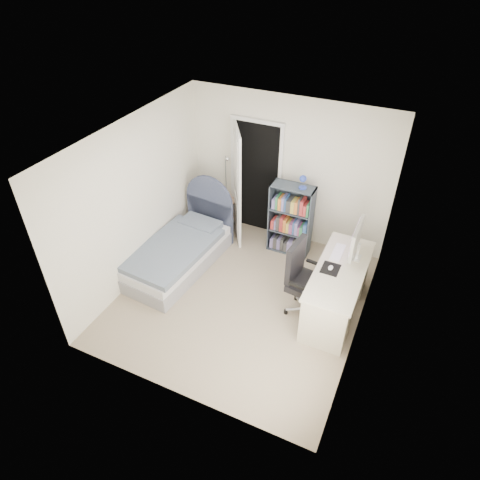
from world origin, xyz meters
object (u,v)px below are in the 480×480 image
at_px(bed, 181,251).
at_px(bookcase, 291,223).
at_px(nightstand, 222,206).
at_px(desk, 338,288).
at_px(office_chair, 303,277).
at_px(floor_lamp, 227,198).

bearing_deg(bed, bookcase, 36.64).
bearing_deg(nightstand, desk, -27.11).
distance_m(bookcase, office_chair, 1.42).
height_order(bed, desk, desk).
height_order(bed, nightstand, bed).
height_order(bookcase, desk, bookcase).
bearing_deg(floor_lamp, nightstand, -130.83).
bearing_deg(floor_lamp, bed, -97.14).
xyz_separation_m(bookcase, office_chair, (0.62, -1.27, 0.07)).
relative_size(bed, bookcase, 1.37).
xyz_separation_m(floor_lamp, office_chair, (1.92, -1.53, 0.07)).
relative_size(bookcase, desk, 0.92).
distance_m(floor_lamp, bookcase, 1.33).
height_order(bed, bookcase, bookcase).
bearing_deg(bookcase, office_chair, -63.92).
bearing_deg(office_chair, bed, 175.16).
bearing_deg(floor_lamp, bookcase, -11.21).
bearing_deg(desk, office_chair, -155.04).
relative_size(bed, nightstand, 3.11).
xyz_separation_m(desk, office_chair, (-0.45, -0.21, 0.21)).
height_order(bed, office_chair, bed).
height_order(bed, floor_lamp, floor_lamp).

